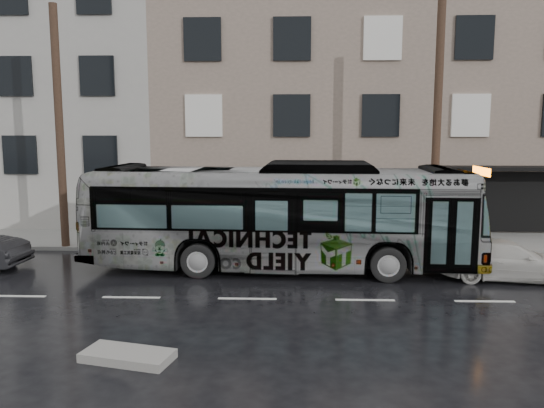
{
  "coord_description": "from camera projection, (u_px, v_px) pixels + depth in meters",
  "views": [
    {
      "loc": [
        1.17,
        -16.43,
        4.54
      ],
      "look_at": [
        0.5,
        2.5,
        1.93
      ],
      "focal_mm": 35.0,
      "sensor_mm": 36.0,
      "label": 1
    }
  ],
  "objects": [
    {
      "name": "utility_pole_front",
      "position": [
        437.0,
        128.0,
        19.33
      ],
      "size": [
        0.3,
        0.3,
        9.0
      ],
      "primitive_type": "cylinder",
      "color": "#442E22",
      "rests_on": "sidewalk"
    },
    {
      "name": "slush_pile",
      "position": [
        128.0,
        356.0,
        10.58
      ],
      "size": [
        1.94,
        1.2,
        0.18
      ],
      "primitive_type": "cube",
      "rotation": [
        0.0,
        0.0,
        -0.24
      ],
      "color": "gray",
      "rests_on": "ground"
    },
    {
      "name": "sign_post",
      "position": [
        463.0,
        217.0,
        19.74
      ],
      "size": [
        0.06,
        0.06,
        2.4
      ],
      "primitive_type": "cylinder",
      "color": "slate",
      "rests_on": "sidewalk"
    },
    {
      "name": "ground",
      "position": [
        254.0,
        274.0,
        16.93
      ],
      "size": [
        120.0,
        120.0,
        0.0
      ],
      "primitive_type": "plane",
      "color": "black",
      "rests_on": "ground"
    },
    {
      "name": "sidewalk",
      "position": [
        262.0,
        241.0,
        21.77
      ],
      "size": [
        90.0,
        3.6,
        0.15
      ],
      "primitive_type": "cube",
      "color": "gray",
      "rests_on": "ground"
    },
    {
      "name": "bus",
      "position": [
        280.0,
        216.0,
        17.38
      ],
      "size": [
        12.85,
        3.53,
        3.55
      ],
      "primitive_type": "imported",
      "rotation": [
        0.0,
        0.0,
        1.53
      ],
      "color": "#B2B2B2",
      "rests_on": "ground"
    },
    {
      "name": "utility_pole_rear",
      "position": [
        59.0,
        128.0,
        19.82
      ],
      "size": [
        0.3,
        0.3,
        9.0
      ],
      "primitive_type": "cylinder",
      "color": "#442E22",
      "rests_on": "sidewalk"
    },
    {
      "name": "building_taupe",
      "position": [
        362.0,
        113.0,
        28.58
      ],
      "size": [
        20.0,
        12.0,
        11.0
      ],
      "primitive_type": "cube",
      "color": "gray",
      "rests_on": "ground"
    },
    {
      "name": "white_sedan",
      "position": [
        506.0,
        260.0,
        16.31
      ],
      "size": [
        4.33,
        2.13,
        1.21
      ],
      "primitive_type": "imported",
      "rotation": [
        0.0,
        0.0,
        1.46
      ],
      "color": "beige",
      "rests_on": "ground"
    }
  ]
}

